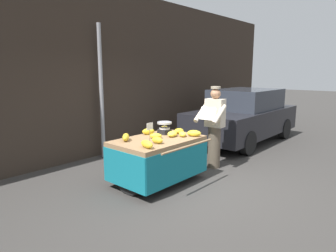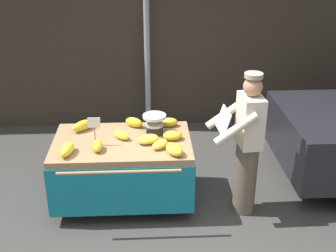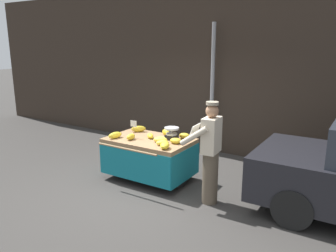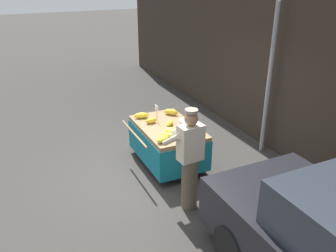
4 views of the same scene
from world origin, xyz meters
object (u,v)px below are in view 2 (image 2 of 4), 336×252
banana_bunch_1 (83,126)px  banana_bunch_9 (169,122)px  banana_cart (123,158)px  banana_bunch_7 (67,150)px  price_sign (94,125)px  banana_bunch_8 (160,144)px  banana_bunch_6 (148,139)px  vendor_person (247,145)px  banana_bunch_4 (172,135)px  street_pole (147,38)px  weighing_scale (155,124)px  banana_bunch_5 (174,149)px  banana_bunch_2 (134,122)px  banana_bunch_3 (121,135)px  banana_bunch_0 (97,146)px

banana_bunch_1 → banana_bunch_9: (1.05, 0.07, -0.01)m
banana_cart → banana_bunch_7: banana_bunch_7 is taller
price_sign → banana_bunch_8: (0.74, -0.11, -0.20)m
banana_bunch_6 → banana_bunch_1: bearing=154.2°
banana_bunch_9 → vendor_person: 1.06m
banana_bunch_4 → banana_bunch_6: bearing=-164.7°
street_pole → banana_bunch_4: size_ratio=13.90×
weighing_scale → price_sign: size_ratio=0.82×
banana_bunch_6 → banana_bunch_5: bearing=-45.5°
banana_cart → banana_bunch_8: (0.44, -0.21, 0.27)m
banana_bunch_1 → banana_bunch_8: size_ratio=1.29×
banana_bunch_2 → banana_bunch_8: bearing=-62.8°
price_sign → banana_bunch_8: 0.77m
banana_bunch_4 → banana_bunch_6: (-0.29, -0.08, -0.00)m
banana_bunch_1 → banana_bunch_5: bearing=-32.0°
banana_cart → banana_bunch_4: (0.59, 0.00, 0.28)m
weighing_scale → banana_bunch_2: bearing=143.3°
banana_bunch_7 → banana_bunch_9: 1.34m
banana_bunch_8 → vendor_person: 0.97m
weighing_scale → banana_bunch_3: 0.43m
price_sign → banana_bunch_9: 1.00m
banana_bunch_3 → vendor_person: 1.45m
banana_bunch_7 → street_pole: bearing=69.3°
street_pole → banana_bunch_6: 2.27m
banana_cart → banana_bunch_1: (-0.49, 0.31, 0.29)m
vendor_person → price_sign: bearing=173.9°
banana_bunch_8 → banana_bunch_9: bearing=77.6°
banana_bunch_0 → banana_bunch_3: (0.25, 0.28, -0.01)m
street_pole → banana_bunch_1: (-0.81, -1.79, -0.64)m
banana_bunch_4 → banana_bunch_9: (-0.02, 0.37, 0.00)m
banana_bunch_7 → banana_bunch_2: bearing=44.1°
weighing_scale → banana_bunch_6: (-0.08, -0.27, -0.07)m
banana_bunch_0 → banana_bunch_1: 0.59m
street_pole → banana_bunch_2: bearing=-96.3°
banana_bunch_0 → banana_bunch_7: 0.33m
banana_cart → vendor_person: 1.46m
banana_bunch_5 → banana_bunch_6: bearing=134.5°
banana_bunch_6 → banana_bunch_9: size_ratio=1.14×
banana_bunch_5 → banana_bunch_6: (-0.28, 0.29, -0.01)m
banana_bunch_0 → banana_bunch_8: size_ratio=0.96×
weighing_scale → banana_bunch_0: size_ratio=1.26×
weighing_scale → banana_bunch_8: bearing=-82.7°
banana_bunch_6 → vendor_person: size_ratio=0.15×
weighing_scale → vendor_person: size_ratio=0.16×
weighing_scale → banana_bunch_1: (-0.87, 0.11, -0.05)m
banana_bunch_0 → banana_bunch_1: size_ratio=0.75×
price_sign → banana_bunch_6: size_ratio=1.33×
weighing_scale → banana_bunch_1: size_ratio=0.94×
banana_bunch_1 → banana_bunch_4: banana_bunch_1 is taller
banana_bunch_0 → banana_bunch_9: banana_bunch_0 is taller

